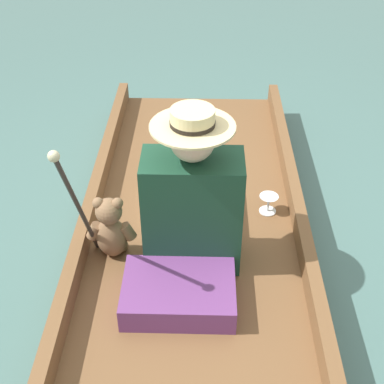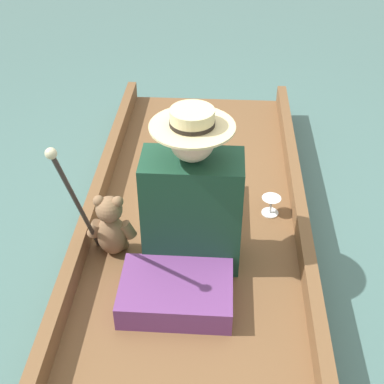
{
  "view_description": "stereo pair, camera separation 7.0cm",
  "coord_description": "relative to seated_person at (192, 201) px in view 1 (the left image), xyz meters",
  "views": [
    {
      "loc": [
        0.05,
        -2.12,
        1.95
      ],
      "look_at": [
        -0.0,
        -0.18,
        0.5
      ],
      "focal_mm": 50.0,
      "sensor_mm": 36.0,
      "label": 1
    },
    {
      "loc": [
        0.12,
        -2.11,
        1.95
      ],
      "look_at": [
        -0.0,
        -0.18,
        0.5
      ],
      "focal_mm": 50.0,
      "sensor_mm": 36.0,
      "label": 2
    }
  ],
  "objects": [
    {
      "name": "teddy_bear",
      "position": [
        -0.39,
        -0.06,
        -0.12
      ],
      "size": [
        0.24,
        0.14,
        0.35
      ],
      "color": "#846042",
      "rests_on": "punt_boat"
    },
    {
      "name": "walking_cane",
      "position": [
        -0.47,
        -0.26,
        0.2
      ],
      "size": [
        0.04,
        0.45,
        0.84
      ],
      "color": "#2D2823",
      "rests_on": "punt_boat"
    },
    {
      "name": "seat_cushion",
      "position": [
        -0.05,
        -0.37,
        -0.23
      ],
      "size": [
        0.49,
        0.35,
        0.12
      ],
      "color": "#6B3875",
      "rests_on": "punt_boat"
    },
    {
      "name": "punt_boat",
      "position": [
        0.0,
        0.14,
        -0.34
      ],
      "size": [
        1.15,
        2.95,
        0.24
      ],
      "color": "brown",
      "rests_on": "ground_plane"
    },
    {
      "name": "ground_plane",
      "position": [
        0.0,
        0.14,
        -0.41
      ],
      "size": [
        16.0,
        16.0,
        0.0
      ],
      "primitive_type": "plane",
      "color": "#476B66"
    },
    {
      "name": "wine_glass",
      "position": [
        0.4,
        0.29,
        -0.21
      ],
      "size": [
        0.1,
        0.1,
        0.1
      ],
      "color": "silver",
      "rests_on": "punt_boat"
    },
    {
      "name": "seated_person",
      "position": [
        0.0,
        0.0,
        0.0
      ],
      "size": [
        0.45,
        0.78,
        0.81
      ],
      "rotation": [
        0.0,
        0.0,
        0.02
      ],
      "color": "white",
      "rests_on": "punt_boat"
    }
  ]
}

